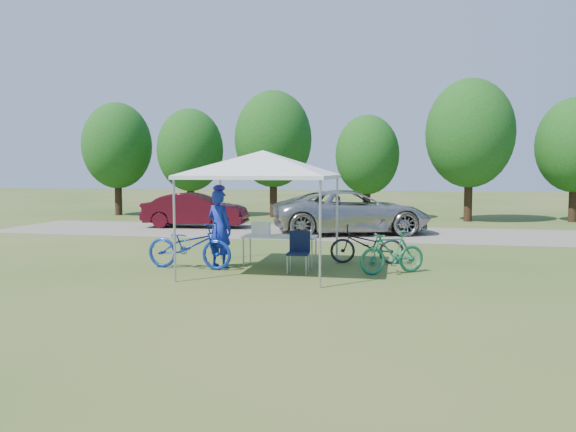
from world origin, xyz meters
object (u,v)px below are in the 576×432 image
object	(u,v)px
cooler	(261,229)
sedan	(195,210)
folding_table	(280,237)
cyclist	(219,229)
bike_blue	(189,245)
bike_green	(392,253)
bike_dark	(367,244)
minivan	(352,212)
folding_chair	(299,248)

from	to	relation	value
cooler	sedan	world-z (taller)	sedan
folding_table	cooler	size ratio (longest dim) A/B	4.04
folding_table	cyclist	size ratio (longest dim) A/B	0.95
cooler	sedan	bearing A→B (deg)	120.40
folding_table	bike_blue	size ratio (longest dim) A/B	0.84
bike_blue	bike_green	distance (m)	4.65
cyclist	bike_dark	size ratio (longest dim) A/B	1.02
bike_dark	sedan	distance (m)	10.25
minivan	bike_green	bearing A→B (deg)	173.37
cyclist	minivan	world-z (taller)	cyclist
cyclist	bike_green	size ratio (longest dim) A/B	1.16
cyclist	sedan	xyz separation A→B (m)	(-3.80, 8.51, -0.22)
cooler	minivan	distance (m)	7.12
folding_table	bike_green	world-z (taller)	bike_green
cooler	bike_green	distance (m)	3.22
bike_green	bike_dark	xyz separation A→B (m)	(-0.63, 1.26, -0.00)
cyclist	bike_green	distance (m)	4.03
folding_chair	bike_green	xyz separation A→B (m)	(2.06, 0.22, -0.07)
cooler	bike_green	size ratio (longest dim) A/B	0.27
bike_dark	sedan	xyz separation A→B (m)	(-7.18, 7.31, 0.22)
cooler	bike_dark	size ratio (longest dim) A/B	0.24
folding_chair	cyclist	bearing A→B (deg)	170.71
folding_chair	bike_dark	xyz separation A→B (m)	(1.43, 1.47, -0.07)
cyclist	bike_blue	xyz separation A→B (m)	(-0.64, -0.29, -0.37)
bike_dark	minivan	xyz separation A→B (m)	(-0.91, 6.29, 0.33)
folding_chair	bike_blue	distance (m)	2.59
cooler	bike_dark	distance (m)	2.62
cyclist	minivan	xyz separation A→B (m)	(2.47, 7.49, -0.12)
folding_table	cooler	distance (m)	0.51
cooler	bike_blue	xyz separation A→B (m)	(-1.51, -0.85, -0.33)
folding_chair	bike_green	distance (m)	2.07
bike_blue	bike_dark	bearing A→B (deg)	-66.27
bike_dark	minivan	distance (m)	6.36
cyclist	bike_dark	xyz separation A→B (m)	(3.38, 1.20, -0.44)
folding_chair	bike_blue	size ratio (longest dim) A/B	0.45
bike_green	bike_dark	distance (m)	1.40
folding_table	cyclist	bearing A→B (deg)	-157.50
folding_chair	bike_green	world-z (taller)	bike_green
folding_table	sedan	bearing A→B (deg)	122.83
sedan	bike_green	bearing A→B (deg)	-141.03
cooler	cyclist	bearing A→B (deg)	-147.59
folding_chair	cyclist	size ratio (longest dim) A/B	0.50
bike_green	minivan	world-z (taller)	minivan
folding_table	bike_green	xyz separation A→B (m)	(2.67, -0.61, -0.20)
bike_blue	sedan	distance (m)	9.36
folding_table	bike_blue	distance (m)	2.15
bike_green	bike_dark	world-z (taller)	bike_green
cooler	bike_green	world-z (taller)	cooler
bike_green	bike_dark	bearing A→B (deg)	175.62
cooler	bike_green	bearing A→B (deg)	-10.94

